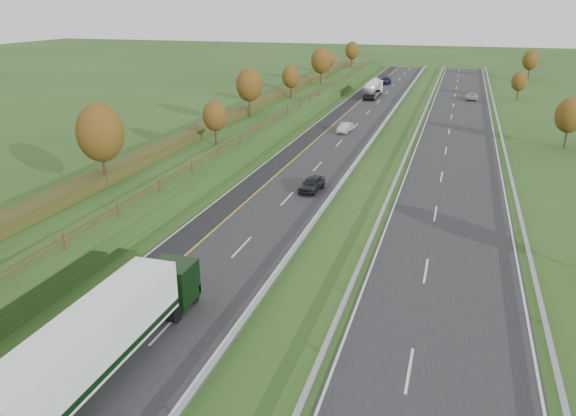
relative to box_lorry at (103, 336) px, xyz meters
name	(u,v)px	position (x,y,z in m)	size (l,w,h in m)	color
ground	(385,154)	(7.40, 48.88, -2.33)	(400.00, 400.00, 0.00)	#254619
near_carriageway	(332,141)	(-0.60, 53.88, -2.31)	(10.50, 200.00, 0.04)	#232326
far_carriageway	(456,150)	(15.90, 53.88, -2.31)	(10.50, 200.00, 0.04)	#232326
hard_shoulder	(305,139)	(-4.35, 53.88, -2.31)	(3.00, 200.00, 0.04)	black
lane_markings	(378,144)	(5.80, 53.76, -2.28)	(26.75, 200.00, 0.01)	silver
embankment_left	(243,128)	(-13.60, 53.88, -1.33)	(12.00, 200.00, 2.00)	#254619
hedge_left	(230,117)	(-15.60, 53.88, 0.22)	(2.20, 180.00, 1.10)	#2D3415
fence_left	(272,119)	(-9.10, 53.47, 0.40)	(0.12, 189.06, 1.20)	#422B19
median_barrier_near	(373,140)	(5.10, 53.88, -1.72)	(0.32, 200.00, 0.71)	#92959A
median_barrier_far	(412,142)	(10.20, 53.88, -1.72)	(0.32, 200.00, 0.71)	#92959A
outer_barrier_far	(504,148)	(21.70, 53.88, -1.71)	(0.32, 200.00, 0.71)	#92959A
trees_left	(236,94)	(-13.24, 50.51, 4.04)	(6.64, 164.30, 7.66)	#2D2116
trees_far	(545,90)	(29.20, 83.09, 1.92)	(8.45, 118.60, 7.12)	#2D2116
box_lorry	(103,336)	(0.00, 0.00, 0.00)	(2.58, 16.28, 4.06)	black
road_tanker	(373,88)	(-1.31, 94.28, -0.47)	(2.40, 11.22, 3.46)	silver
car_dark_near	(312,184)	(2.33, 31.92, -1.56)	(1.71, 4.26, 1.45)	black
car_silver_mid	(345,128)	(0.00, 60.00, -1.61)	(1.43, 4.10, 1.35)	#ADADB2
car_small_far	(386,80)	(-1.41, 114.82, -1.51)	(2.17, 5.34, 1.55)	#121137
car_oncoming	(472,96)	(17.91, 96.47, -1.62)	(2.24, 4.85, 1.35)	#B5B4BA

